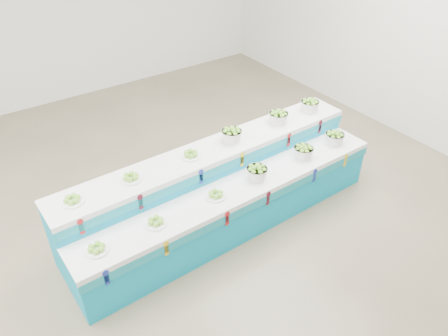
{
  "coord_description": "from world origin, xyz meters",
  "views": [
    {
      "loc": [
        -1.7,
        -3.81,
        4.14
      ],
      "look_at": [
        0.95,
        -0.03,
        0.87
      ],
      "focal_mm": 34.96,
      "sensor_mm": 36.0,
      "label": 1
    }
  ],
  "objects_px": {
    "plate_upper_mid": "(131,177)",
    "basket_upper_right": "(310,105)",
    "display_stand": "(224,190)",
    "basket_lower_left": "(257,172)"
  },
  "relations": [
    {
      "from": "basket_lower_left",
      "to": "plate_upper_mid",
      "type": "xyz_separation_m",
      "value": [
        -1.5,
        0.52,
        0.24
      ]
    },
    {
      "from": "plate_upper_mid",
      "to": "display_stand",
      "type": "bearing_deg",
      "value": -12.27
    },
    {
      "from": "basket_upper_right",
      "to": "plate_upper_mid",
      "type": "bearing_deg",
      "value": -178.95
    },
    {
      "from": "basket_lower_left",
      "to": "plate_upper_mid",
      "type": "height_order",
      "value": "plate_upper_mid"
    },
    {
      "from": "display_stand",
      "to": "basket_lower_left",
      "type": "distance_m",
      "value": 0.53
    },
    {
      "from": "basket_upper_right",
      "to": "display_stand",
      "type": "bearing_deg",
      "value": -170.22
    },
    {
      "from": "plate_upper_mid",
      "to": "basket_upper_right",
      "type": "distance_m",
      "value": 2.96
    },
    {
      "from": "plate_upper_mid",
      "to": "basket_upper_right",
      "type": "bearing_deg",
      "value": 1.05
    },
    {
      "from": "display_stand",
      "to": "plate_upper_mid",
      "type": "bearing_deg",
      "value": 166.68
    },
    {
      "from": "basket_upper_right",
      "to": "basket_lower_left",
      "type": "bearing_deg",
      "value": -158.35
    }
  ]
}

